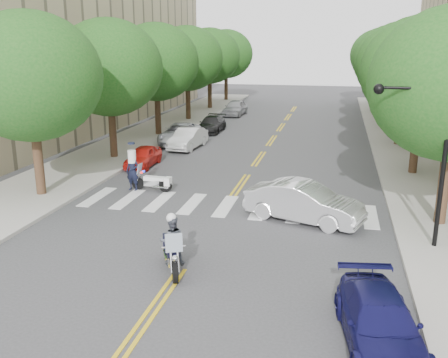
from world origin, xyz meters
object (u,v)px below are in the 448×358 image
(motorcycle_police, at_px, (172,244))
(officer_standing, at_px, (133,171))
(motorcycle_parked, at_px, (155,182))
(sedan_blue, at_px, (380,323))
(convertible, at_px, (304,202))

(motorcycle_police, distance_m, officer_standing, 9.26)
(motorcycle_parked, bearing_deg, sedan_blue, -134.84)
(motorcycle_parked, xyz_separation_m, convertible, (7.35, -2.58, 0.33))
(motorcycle_police, relative_size, officer_standing, 1.17)
(convertible, xyz_separation_m, sedan_blue, (2.39, -8.33, -0.17))
(motorcycle_parked, xyz_separation_m, officer_standing, (-1.12, -0.05, 0.50))
(sedan_blue, bearing_deg, officer_standing, 126.47)
(motorcycle_police, xyz_separation_m, officer_standing, (-4.69, 7.98, 0.11))
(motorcycle_police, height_order, convertible, motorcycle_police)
(officer_standing, relative_size, sedan_blue, 0.45)
(sedan_blue, bearing_deg, convertible, 97.48)
(motorcycle_police, height_order, sedan_blue, motorcycle_police)
(motorcycle_police, relative_size, sedan_blue, 0.53)
(convertible, bearing_deg, sedan_blue, -144.55)
(motorcycle_police, xyz_separation_m, convertible, (3.78, 5.46, -0.06))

